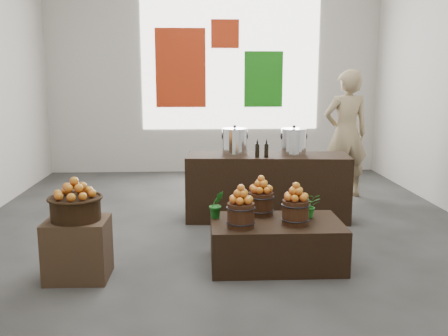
{
  "coord_description": "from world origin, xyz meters",
  "views": [
    {
      "loc": [
        -0.27,
        -5.69,
        1.78
      ],
      "look_at": [
        -0.01,
        -0.4,
        0.79
      ],
      "focal_mm": 40.0,
      "sensor_mm": 36.0,
      "label": 1
    }
  ],
  "objects_px": {
    "wicker_basket": "(76,209)",
    "stock_pot_left": "(235,142)",
    "display_table": "(276,243)",
    "counter": "(267,187)",
    "crate": "(78,249)",
    "stock_pot_center": "(294,143)",
    "shopper": "(346,134)"
  },
  "relations": [
    {
      "from": "wicker_basket",
      "to": "stock_pot_left",
      "type": "distance_m",
      "value": 2.38
    },
    {
      "from": "wicker_basket",
      "to": "stock_pot_left",
      "type": "bearing_deg",
      "value": 50.04
    },
    {
      "from": "crate",
      "to": "display_table",
      "type": "height_order",
      "value": "crate"
    },
    {
      "from": "display_table",
      "to": "stock_pot_center",
      "type": "height_order",
      "value": "stock_pot_center"
    },
    {
      "from": "counter",
      "to": "stock_pot_center",
      "type": "bearing_deg",
      "value": 0.0
    },
    {
      "from": "crate",
      "to": "shopper",
      "type": "height_order",
      "value": "shopper"
    },
    {
      "from": "crate",
      "to": "shopper",
      "type": "distance_m",
      "value": 4.37
    },
    {
      "from": "stock_pot_center",
      "to": "shopper",
      "type": "distance_m",
      "value": 1.5
    },
    {
      "from": "wicker_basket",
      "to": "counter",
      "type": "distance_m",
      "value": 2.62
    },
    {
      "from": "crate",
      "to": "counter",
      "type": "height_order",
      "value": "counter"
    },
    {
      "from": "shopper",
      "to": "stock_pot_center",
      "type": "bearing_deg",
      "value": 41.49
    },
    {
      "from": "counter",
      "to": "stock_pot_left",
      "type": "distance_m",
      "value": 0.69
    },
    {
      "from": "crate",
      "to": "display_table",
      "type": "bearing_deg",
      "value": 7.39
    },
    {
      "from": "crate",
      "to": "counter",
      "type": "xyz_separation_m",
      "value": [
        1.92,
        1.78,
        0.14
      ]
    },
    {
      "from": "crate",
      "to": "stock_pot_center",
      "type": "bearing_deg",
      "value": 38.07
    },
    {
      "from": "crate",
      "to": "stock_pot_center",
      "type": "height_order",
      "value": "stock_pot_center"
    },
    {
      "from": "stock_pot_left",
      "to": "wicker_basket",
      "type": "bearing_deg",
      "value": -129.96
    },
    {
      "from": "wicker_basket",
      "to": "stock_pot_left",
      "type": "height_order",
      "value": "stock_pot_left"
    },
    {
      "from": "crate",
      "to": "stock_pot_left",
      "type": "relative_size",
      "value": 1.75
    },
    {
      "from": "crate",
      "to": "stock_pot_left",
      "type": "distance_m",
      "value": 2.46
    },
    {
      "from": "crate",
      "to": "display_table",
      "type": "relative_size",
      "value": 0.44
    },
    {
      "from": "wicker_basket",
      "to": "stock_pot_left",
      "type": "relative_size",
      "value": 1.4
    },
    {
      "from": "wicker_basket",
      "to": "display_table",
      "type": "height_order",
      "value": "wicker_basket"
    },
    {
      "from": "shopper",
      "to": "display_table",
      "type": "bearing_deg",
      "value": 54.21
    },
    {
      "from": "counter",
      "to": "shopper",
      "type": "xyz_separation_m",
      "value": [
        1.3,
        1.11,
        0.52
      ]
    },
    {
      "from": "stock_pot_center",
      "to": "shopper",
      "type": "bearing_deg",
      "value": 49.15
    },
    {
      "from": "display_table",
      "to": "stock_pot_center",
      "type": "bearing_deg",
      "value": 74.3
    },
    {
      "from": "stock_pot_left",
      "to": "shopper",
      "type": "xyz_separation_m",
      "value": [
        1.7,
        1.08,
        -0.04
      ]
    },
    {
      "from": "display_table",
      "to": "stock_pot_left",
      "type": "distance_m",
      "value": 1.77
    },
    {
      "from": "crate",
      "to": "wicker_basket",
      "type": "height_order",
      "value": "wicker_basket"
    },
    {
      "from": "stock_pot_center",
      "to": "shopper",
      "type": "height_order",
      "value": "shopper"
    },
    {
      "from": "stock_pot_center",
      "to": "stock_pot_left",
      "type": "bearing_deg",
      "value": 175.47
    }
  ]
}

